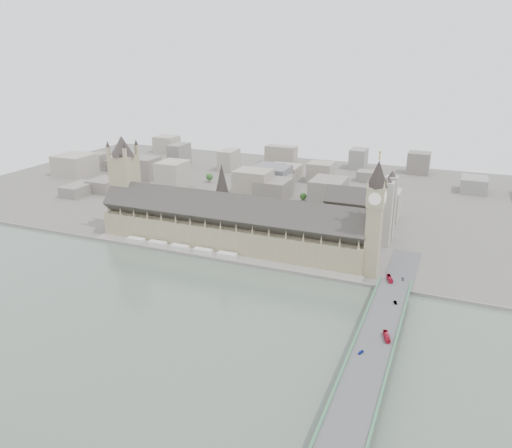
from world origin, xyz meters
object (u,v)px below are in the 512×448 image
at_px(westminster_abbey, 360,214).
at_px(red_bus_north, 390,279).
at_px(car_blue, 361,352).
at_px(car_approach, 403,279).
at_px(palace_of_westminster, 229,225).
at_px(victoria_tower, 125,179).
at_px(red_bus_south, 387,336).
at_px(car_silver, 395,302).
at_px(elizabeth_tower, 375,211).
at_px(westminster_bridge, 380,331).

distance_m(westminster_abbey, red_bus_north, 122.55).
bearing_deg(car_blue, westminster_abbey, 124.05).
xyz_separation_m(car_blue, car_approach, (10.72, 113.51, -0.04)).
bearing_deg(palace_of_westminster, car_blue, -42.95).
xyz_separation_m(palace_of_westminster, victoria_tower, (-122.00, 6.30, 32.50)).
bearing_deg(victoria_tower, red_bus_south, -24.11).
height_order(westminster_abbey, car_silver, westminster_abbey).
xyz_separation_m(red_bus_north, car_approach, (9.60, 5.44, -1.01)).
bearing_deg(car_silver, westminster_abbey, 89.39).
bearing_deg(elizabeth_tower, red_bus_south, -74.95).
height_order(victoria_tower, car_approach, victoria_tower).
xyz_separation_m(palace_of_westminster, elizabeth_tower, (138.00, -11.70, 35.38)).
relative_size(car_silver, car_approach, 0.94).
bearing_deg(victoria_tower, palace_of_westminster, -2.96).
distance_m(palace_of_westminster, victoria_tower, 126.41).
distance_m(red_bus_north, car_blue, 108.08).
bearing_deg(car_silver, car_approach, 68.67).
distance_m(red_bus_north, car_approach, 11.08).
bearing_deg(palace_of_westminster, red_bus_north, -13.35).
bearing_deg(westminster_bridge, victoria_tower, 158.22).
bearing_deg(palace_of_westminster, car_silver, -23.87).
relative_size(red_bus_south, car_approach, 2.53).
bearing_deg(red_bus_north, car_silver, -95.09).
relative_size(red_bus_south, car_silver, 2.68).
height_order(red_bus_south, car_silver, red_bus_south).
xyz_separation_m(elizabeth_tower, red_bus_south, (30.08, -111.85, -46.12)).
xyz_separation_m(victoria_tower, car_approach, (288.96, -38.22, -44.25)).
bearing_deg(westminster_abbey, elizabeth_tower, -72.71).
height_order(palace_of_westminster, car_approach, palace_of_westminster).
height_order(palace_of_westminster, victoria_tower, victoria_tower).
bearing_deg(westminster_bridge, elizabeth_tower, 104.11).
bearing_deg(red_bus_south, car_silver, 73.58).
relative_size(red_bus_south, car_blue, 2.80).
bearing_deg(car_approach, elizabeth_tower, 129.71).
bearing_deg(victoria_tower, red_bus_north, -8.88).
relative_size(westminster_abbey, car_approach, 13.94).
xyz_separation_m(westminster_bridge, westminster_abbey, (-51.08, 182.50, 19.96)).
bearing_deg(westminster_bridge, car_silver, 81.75).
distance_m(palace_of_westminster, elizabeth_tower, 142.94).
height_order(elizabeth_tower, red_bus_south, elizabeth_tower).
bearing_deg(red_bus_north, car_approach, 9.89).
bearing_deg(car_blue, red_bus_south, 84.02).
bearing_deg(elizabeth_tower, car_approach, -34.92).
xyz_separation_m(westminster_abbey, red_bus_north, (46.44, -112.66, -13.11)).
bearing_deg(elizabeth_tower, car_blue, -82.23).
xyz_separation_m(red_bus_south, car_approach, (-1.12, 91.63, -1.01)).
bearing_deg(car_approach, westminster_bridge, -109.14).
bearing_deg(palace_of_westminster, car_approach, -10.82).
bearing_deg(car_blue, victoria_tower, 173.84).
bearing_deg(victoria_tower, car_blue, -28.60).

